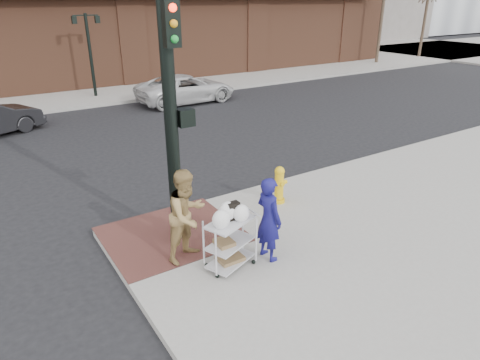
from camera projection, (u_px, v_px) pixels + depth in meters
ground at (217, 251)px, 8.89m from camera, size 220.00×220.00×0.00m
sidewalk_far at (161, 53)px, 39.79m from camera, size 65.00×36.00×0.15m
brick_curb_ramp at (172, 234)px, 9.23m from camera, size 2.80×2.40×0.01m
lamp_post at (89, 46)px, 21.20m from camera, size 1.32×0.22×4.00m
traffic_signal_pole at (172, 113)px, 8.14m from camera, size 0.61×0.51×5.00m
woman_blue at (269, 219)px, 8.09m from camera, size 0.45×0.65×1.69m
pedestrian_tan at (187, 215)px, 8.08m from camera, size 1.08×0.97×1.83m
minivan_white at (186, 89)px, 21.15m from camera, size 5.03×2.45×1.38m
utility_cart at (230, 239)px, 7.92m from camera, size 1.05×0.82×1.29m
fire_hydrant at (279, 184)px, 10.49m from camera, size 0.44×0.31×0.95m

